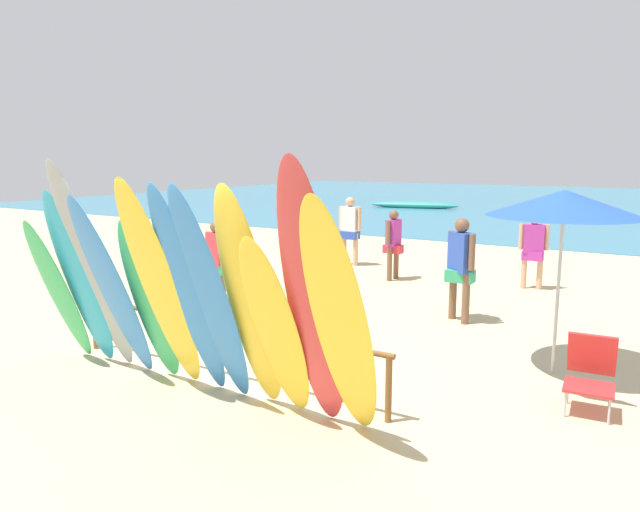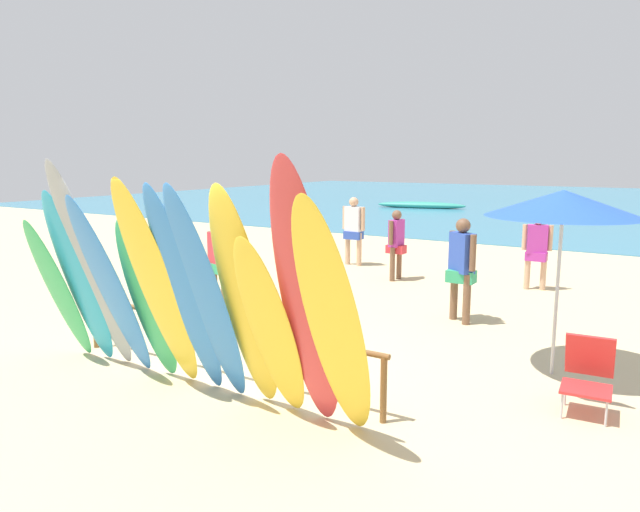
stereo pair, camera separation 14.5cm
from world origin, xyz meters
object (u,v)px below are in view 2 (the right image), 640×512
object	(u,v)px
surfboard_teal_1	(79,279)
surfboard_blue_3	(111,288)
surfboard_blue_6	(185,294)
beachgoer_strolling	(218,257)
beach_chair_red	(588,372)
surfboard_grey_2	(91,268)
surfboard_red_10	(306,300)
beachgoer_midbeach	(396,240)
surfboard_rack	(215,331)
surfboard_green_0	(59,291)
surfboard_yellow_9	(271,329)
surfboard_green_4	(147,301)
beachgoer_near_rack	(354,226)
distant_boat	(421,205)
beachgoer_by_water	(462,263)
surfboard_blue_7	(207,298)
surfboard_yellow_8	(245,301)
beachgoer_photographing	(537,247)
surfboard_yellow_11	(334,324)
surfboard_yellow_5	(158,288)
beach_umbrella	(563,204)

from	to	relation	value
surfboard_teal_1	surfboard_blue_3	xyz separation A→B (m)	(0.73, -0.10, -0.01)
surfboard_blue_6	beachgoer_strolling	xyz separation A→B (m)	(-2.60, 3.45, -0.33)
beach_chair_red	surfboard_grey_2	bearing A→B (deg)	-163.06
surfboard_red_10	beachgoer_midbeach	distance (m)	7.67
surfboard_rack	surfboard_grey_2	distance (m)	1.72
surfboard_green_0	surfboard_yellow_9	bearing A→B (deg)	-0.63
surfboard_green_4	beachgoer_near_rack	size ratio (longest dim) A/B	1.24
surfboard_rack	distant_boat	distance (m)	25.30
beachgoer_by_water	beach_chair_red	bearing A→B (deg)	166.09
surfboard_blue_7	beach_chair_red	xyz separation A→B (m)	(3.49, 2.14, -0.82)
surfboard_blue_6	surfboard_red_10	size ratio (longest dim) A/B	0.91
beachgoer_by_water	distant_boat	size ratio (longest dim) A/B	0.37
surfboard_blue_7	surfboard_yellow_8	world-z (taller)	surfboard_yellow_8
surfboard_teal_1	beachgoer_by_water	world-z (taller)	surfboard_teal_1
surfboard_red_10	beachgoer_strolling	distance (m)	5.46
surfboard_grey_2	surfboard_rack	bearing A→B (deg)	27.19
surfboard_teal_1	surfboard_grey_2	bearing A→B (deg)	-10.43
beachgoer_photographing	beach_chair_red	xyz separation A→B (m)	(1.76, -5.79, -0.47)
surfboard_yellow_8	surfboard_yellow_11	world-z (taller)	surfboard_yellow_8
surfboard_grey_2	surfboard_blue_3	bearing A→B (deg)	-3.02
surfboard_green_4	surfboard_yellow_11	xyz separation A→B (m)	(2.72, -0.25, 0.20)
surfboard_yellow_5	distant_boat	size ratio (longest dim) A/B	0.57
surfboard_blue_6	beach_umbrella	distance (m)	4.59
surfboard_teal_1	beachgoer_near_rack	distance (m)	8.32
surfboard_green_0	surfboard_yellow_8	distance (m)	3.12
surfboard_yellow_11	beachgoer_photographing	size ratio (longest dim) A/B	1.69
surfboard_teal_1	beachgoer_photographing	size ratio (longest dim) A/B	1.56
beachgoer_by_water	beach_chair_red	xyz separation A→B (m)	(2.30, -2.62, -0.57)
surfboard_green_0	distant_boat	size ratio (longest dim) A/B	0.44
surfboard_yellow_5	beachgoer_midbeach	size ratio (longest dim) A/B	1.74
surfboard_rack	surfboard_yellow_11	xyz separation A→B (m)	(2.15, -0.78, 0.61)
surfboard_green_0	surfboard_yellow_8	size ratio (longest dim) A/B	0.81
surfboard_blue_3	surfboard_yellow_11	xyz separation A→B (m)	(3.16, -0.09, 0.06)
surfboard_grey_2	surfboard_yellow_9	size ratio (longest dim) A/B	1.33
surfboard_rack	surfboard_green_4	bearing A→B (deg)	-137.47
beachgoer_photographing	beachgoer_midbeach	bearing A→B (deg)	-2.53
surfboard_green_4	beachgoer_photographing	size ratio (longest dim) A/B	1.37
surfboard_rack	beachgoer_strolling	distance (m)	3.69
beachgoer_midbeach	surfboard_yellow_8	bearing A→B (deg)	16.12
surfboard_blue_7	beachgoer_photographing	xyz separation A→B (m)	(1.73, 7.93, -0.34)
surfboard_rack	beachgoer_midbeach	distance (m)	6.63
surfboard_green_4	surfboard_green_0	bearing A→B (deg)	-177.25
distant_boat	beach_chair_red	bearing A→B (deg)	-63.81
surfboard_rack	surfboard_blue_3	size ratio (longest dim) A/B	1.90
surfboard_yellow_11	beachgoer_strolling	world-z (taller)	surfboard_yellow_11
surfboard_yellow_9	beachgoer_photographing	distance (m)	7.92
surfboard_yellow_5	distant_boat	xyz separation A→B (m)	(-6.99, 24.95, -1.10)
surfboard_green_0	beachgoer_midbeach	size ratio (longest dim) A/B	1.34
surfboard_blue_3	surfboard_yellow_9	distance (m)	2.34
surfboard_green_4	surfboard_yellow_5	world-z (taller)	surfboard_yellow_5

